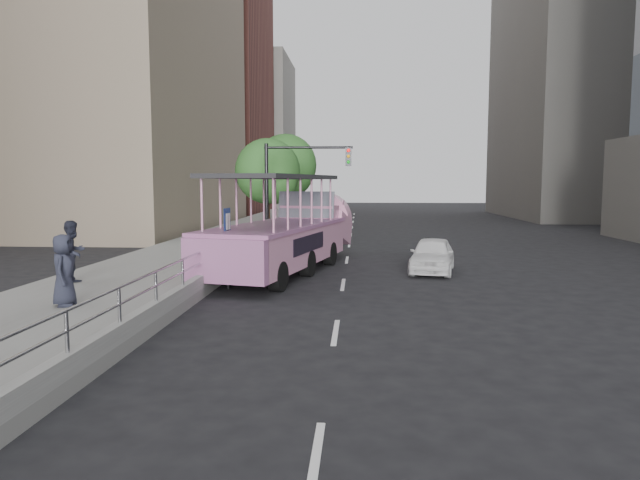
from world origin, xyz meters
TOP-DOWN VIEW (x-y plane):
  - ground at (0.00, 0.00)m, footprint 160.00×160.00m
  - sidewalk at (-5.75, 10.00)m, footprint 5.50×80.00m
  - kerb_wall at (-3.12, 2.00)m, footprint 0.24×30.00m
  - guardrail at (-3.12, 2.00)m, footprint 0.07×22.00m
  - duck_boat at (-1.17, 7.02)m, footprint 4.94×11.24m
  - car at (4.27, 6.93)m, footprint 2.26×4.06m
  - pedestrian_mid at (-7.14, 2.02)m, footprint 0.92×1.07m
  - pedestrian_far at (-5.79, -1.07)m, footprint 0.74×0.98m
  - parking_sign at (-2.61, 3.00)m, footprint 0.09×0.58m
  - traffic_signal at (-1.70, 12.50)m, footprint 4.20×0.32m
  - street_tree_near at (-3.30, 15.93)m, footprint 3.52×3.52m
  - street_tree_far at (-3.10, 21.93)m, footprint 3.97×3.97m
  - midrise_brick at (-18.00, 48.00)m, footprint 18.00×16.00m
  - midrise_stone_a at (26.00, 42.00)m, footprint 20.00×20.00m
  - midrise_stone_b at (-16.00, 64.00)m, footprint 16.00×14.00m

SIDE VIEW (x-z plane):
  - ground at x=0.00m, z-range 0.00..0.00m
  - sidewalk at x=-5.75m, z-range 0.00..0.30m
  - kerb_wall at x=-3.12m, z-range 0.30..0.66m
  - car at x=4.27m, z-range 0.00..1.31m
  - guardrail at x=-3.12m, z-range 0.79..1.50m
  - pedestrian_far at x=-5.79m, z-range 0.30..2.10m
  - pedestrian_mid at x=-7.14m, z-range 0.30..2.22m
  - duck_boat at x=-1.17m, z-range -0.47..3.17m
  - parking_sign at x=-2.61m, z-range 0.35..2.91m
  - traffic_signal at x=-1.70m, z-range 0.90..6.10m
  - street_tree_near at x=-3.30m, z-range 0.96..6.68m
  - street_tree_far at x=-3.10m, z-range 1.08..7.53m
  - midrise_stone_b at x=-16.00m, z-range 0.00..20.00m
  - midrise_brick at x=-18.00m, z-range 0.00..26.00m
  - midrise_stone_a at x=26.00m, z-range 0.00..32.00m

